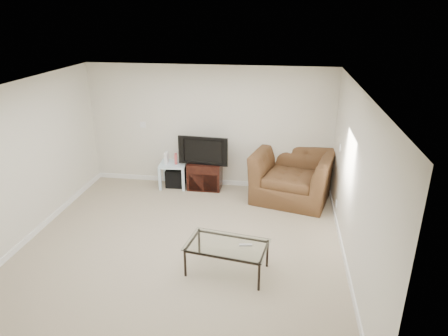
# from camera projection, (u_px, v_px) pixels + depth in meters

# --- Properties ---
(floor) EXTENTS (5.00, 5.00, 0.00)m
(floor) POSITION_uv_depth(u_px,v_px,m) (181.00, 247.00, 6.28)
(floor) COLOR tan
(floor) RESTS_ON ground
(ceiling) EXTENTS (5.00, 5.00, 0.00)m
(ceiling) POSITION_uv_depth(u_px,v_px,m) (174.00, 88.00, 5.36)
(ceiling) COLOR white
(ceiling) RESTS_ON ground
(wall_back) EXTENTS (5.00, 0.02, 2.50)m
(wall_back) POSITION_uv_depth(u_px,v_px,m) (209.00, 127.00, 8.12)
(wall_back) COLOR silver
(wall_back) RESTS_ON ground
(wall_left) EXTENTS (0.02, 5.00, 2.50)m
(wall_left) POSITION_uv_depth(u_px,v_px,m) (21.00, 165.00, 6.17)
(wall_left) COLOR silver
(wall_left) RESTS_ON ground
(wall_right) EXTENTS (0.02, 5.00, 2.50)m
(wall_right) POSITION_uv_depth(u_px,v_px,m) (355.00, 184.00, 5.48)
(wall_right) COLOR silver
(wall_right) RESTS_ON ground
(plate_back) EXTENTS (0.12, 0.02, 0.12)m
(plate_back) POSITION_uv_depth(u_px,v_px,m) (143.00, 125.00, 8.30)
(plate_back) COLOR white
(plate_back) RESTS_ON wall_back
(plate_right_switch) EXTENTS (0.02, 0.09, 0.13)m
(plate_right_switch) POSITION_uv_depth(u_px,v_px,m) (340.00, 147.00, 6.95)
(plate_right_switch) COLOR white
(plate_right_switch) RESTS_ON wall_right
(plate_right_outlet) EXTENTS (0.02, 0.08, 0.12)m
(plate_right_outlet) POSITION_uv_depth(u_px,v_px,m) (336.00, 204.00, 7.03)
(plate_right_outlet) COLOR white
(plate_right_outlet) RESTS_ON wall_right
(tv_stand) EXTENTS (0.68, 0.48, 0.57)m
(tv_stand) POSITION_uv_depth(u_px,v_px,m) (205.00, 175.00, 8.28)
(tv_stand) COLOR black
(tv_stand) RESTS_ON floor
(dvd_player) EXTENTS (0.35, 0.25, 0.05)m
(dvd_player) POSITION_uv_depth(u_px,v_px,m) (205.00, 167.00, 8.18)
(dvd_player) COLOR black
(dvd_player) RESTS_ON tv_stand
(television) EXTENTS (0.95, 0.25, 0.58)m
(television) POSITION_uv_depth(u_px,v_px,m) (204.00, 149.00, 8.04)
(television) COLOR black
(television) RESTS_ON tv_stand
(side_table) EXTENTS (0.58, 0.58, 0.52)m
(side_table) POSITION_uv_depth(u_px,v_px,m) (174.00, 174.00, 8.38)
(side_table) COLOR silver
(side_table) RESTS_ON floor
(subwoofer) EXTENTS (0.39, 0.39, 0.37)m
(subwoofer) POSITION_uv_depth(u_px,v_px,m) (176.00, 177.00, 8.43)
(subwoofer) COLOR black
(subwoofer) RESTS_ON floor
(game_console) EXTENTS (0.06, 0.17, 0.24)m
(game_console) POSITION_uv_depth(u_px,v_px,m) (167.00, 158.00, 8.23)
(game_console) COLOR white
(game_console) RESTS_ON side_table
(game_case) EXTENTS (0.09, 0.16, 0.20)m
(game_case) POSITION_uv_depth(u_px,v_px,m) (176.00, 159.00, 8.23)
(game_case) COLOR #CC4C4C
(game_case) RESTS_ON side_table
(recliner) EXTENTS (1.65, 1.28, 1.28)m
(recliner) POSITION_uv_depth(u_px,v_px,m) (293.00, 168.00, 7.70)
(recliner) COLOR brown
(recliner) RESTS_ON floor
(coffee_table) EXTENTS (1.21, 0.80, 0.44)m
(coffee_table) POSITION_uv_depth(u_px,v_px,m) (227.00, 258.00, 5.63)
(coffee_table) COLOR black
(coffee_table) RESTS_ON floor
(remote) EXTENTS (0.18, 0.08, 0.02)m
(remote) POSITION_uv_depth(u_px,v_px,m) (246.00, 245.00, 5.52)
(remote) COLOR #B2B2B7
(remote) RESTS_ON coffee_table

